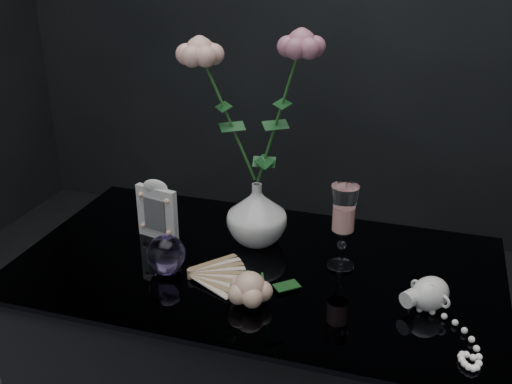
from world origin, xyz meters
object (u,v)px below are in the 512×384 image
(loose_rose, at_px, (250,288))
(pearl_jar, at_px, (430,292))
(picture_frame, at_px, (157,209))
(wine_glass, at_px, (343,228))
(vase, at_px, (257,213))
(paperweight, at_px, (166,254))

(loose_rose, distance_m, pearl_jar, 0.35)
(pearl_jar, bearing_deg, picture_frame, -153.37)
(pearl_jar, bearing_deg, wine_glass, -171.70)
(picture_frame, distance_m, pearl_jar, 0.64)
(picture_frame, bearing_deg, loose_rose, -21.26)
(picture_frame, xyz_separation_m, loose_rose, (0.29, -0.19, -0.04))
(vase, distance_m, picture_frame, 0.23)
(vase, height_order, loose_rose, vase)
(paperweight, relative_size, pearl_jar, 0.35)
(vase, distance_m, paperweight, 0.24)
(pearl_jar, bearing_deg, vase, -165.22)
(picture_frame, xyz_separation_m, paperweight, (0.08, -0.13, -0.03))
(wine_glass, distance_m, loose_rose, 0.25)
(picture_frame, distance_m, paperweight, 0.16)
(paperweight, xyz_separation_m, loose_rose, (0.21, -0.06, -0.01))
(vase, height_order, paperweight, vase)
(vase, distance_m, wine_glass, 0.22)
(wine_glass, height_order, picture_frame, wine_glass)
(wine_glass, height_order, paperweight, wine_glass)
(vase, height_order, picture_frame, picture_frame)
(picture_frame, xyz_separation_m, pearl_jar, (0.63, -0.10, -0.04))
(vase, xyz_separation_m, wine_glass, (0.21, -0.06, 0.02))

